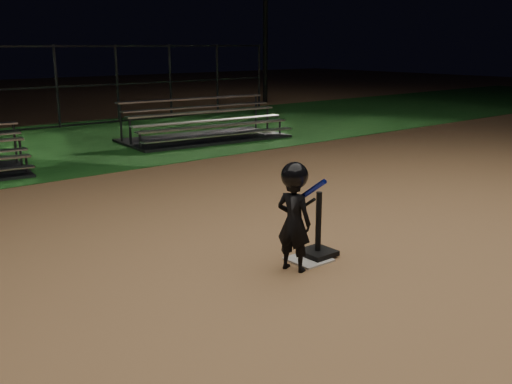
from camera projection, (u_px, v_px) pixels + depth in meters
name	position (u px, v px, depth m)	size (l,w,h in m)	color
ground	(309.00, 260.00, 6.95)	(80.00, 80.00, 0.00)	#A5764A
grass_strip	(27.00, 148.00, 14.44)	(60.00, 8.00, 0.01)	#1A501A
home_plate	(309.00, 259.00, 6.95)	(0.45, 0.45, 0.02)	beige
batting_tee	(318.00, 243.00, 7.03)	(0.38, 0.38, 0.79)	black
child_batter	(294.00, 214.00, 6.51)	(0.43, 0.67, 1.26)	black
bleacher_right	(205.00, 132.00, 15.65)	(4.56, 2.53, 1.07)	silver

